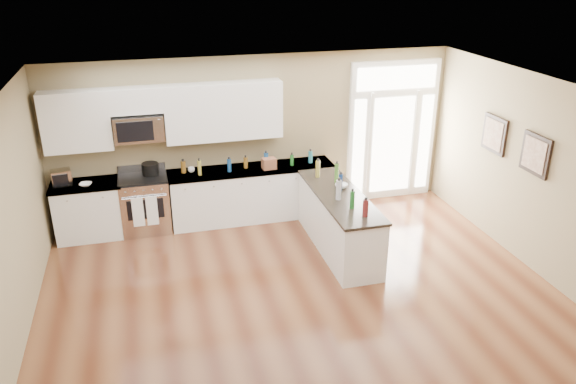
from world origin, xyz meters
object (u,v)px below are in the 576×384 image
(kitchen_range, at_px, (145,204))
(stockpot, at_px, (150,168))
(toaster_oven, at_px, (61,178))
(peninsula_cabinet, at_px, (338,223))

(kitchen_range, bearing_deg, stockpot, 38.57)
(stockpot, bearing_deg, toaster_oven, -176.13)
(peninsula_cabinet, relative_size, kitchen_range, 2.15)
(toaster_oven, bearing_deg, kitchen_range, -11.40)
(kitchen_range, xyz_separation_m, stockpot, (0.14, 0.11, 0.58))
(peninsula_cabinet, height_order, toaster_oven, toaster_oven)
(stockpot, relative_size, toaster_oven, 0.92)
(peninsula_cabinet, distance_m, stockpot, 3.23)
(peninsula_cabinet, relative_size, toaster_oven, 7.84)
(peninsula_cabinet, height_order, kitchen_range, kitchen_range)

